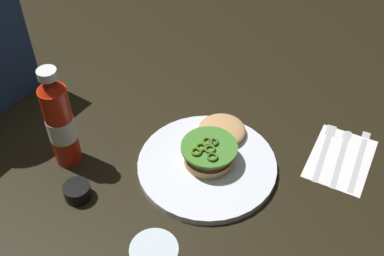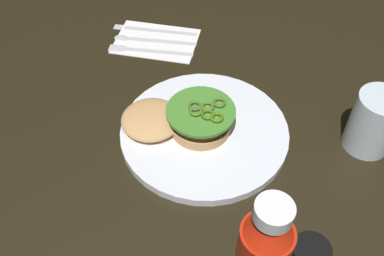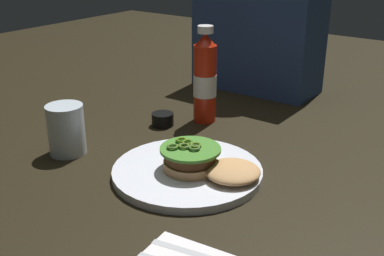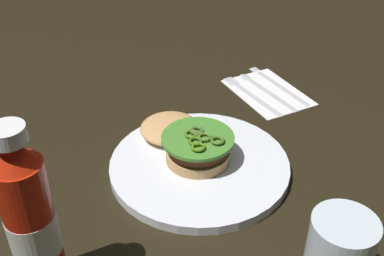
% 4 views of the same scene
% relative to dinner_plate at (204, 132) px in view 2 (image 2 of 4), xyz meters
% --- Properties ---
extents(ground_plane, '(3.00, 3.00, 0.00)m').
position_rel_dinner_plate_xyz_m(ground_plane, '(-0.09, 0.04, -0.01)').
color(ground_plane, black).
extents(dinner_plate, '(0.30, 0.30, 0.02)m').
position_rel_dinner_plate_xyz_m(dinner_plate, '(0.00, 0.00, 0.00)').
color(dinner_plate, white).
rests_on(dinner_plate, ground_plane).
extents(burger_sandwich, '(0.20, 0.13, 0.05)m').
position_rel_dinner_plate_xyz_m(burger_sandwich, '(0.04, 0.01, 0.03)').
color(burger_sandwich, tan).
rests_on(burger_sandwich, dinner_plate).
extents(water_glass, '(0.08, 0.08, 0.11)m').
position_rel_dinner_plate_xyz_m(water_glass, '(-0.27, -0.07, 0.05)').
color(water_glass, silver).
rests_on(water_glass, ground_plane).
extents(condiment_cup, '(0.05, 0.05, 0.03)m').
position_rel_dinner_plate_xyz_m(condiment_cup, '(-0.21, 0.18, 0.01)').
color(condiment_cup, black).
rests_on(condiment_cup, ground_plane).
extents(napkin, '(0.19, 0.15, 0.00)m').
position_rel_dinner_plate_xyz_m(napkin, '(0.18, -0.23, -0.01)').
color(napkin, white).
rests_on(napkin, ground_plane).
extents(butter_knife, '(0.20, 0.04, 0.00)m').
position_rel_dinner_plate_xyz_m(butter_knife, '(0.21, -0.26, -0.00)').
color(butter_knife, silver).
rests_on(butter_knife, napkin).
extents(spoon_utensil, '(0.19, 0.05, 0.00)m').
position_rel_dinner_plate_xyz_m(spoon_utensil, '(0.21, -0.23, -0.00)').
color(spoon_utensil, silver).
rests_on(spoon_utensil, napkin).
extents(fork_utensil, '(0.19, 0.05, 0.00)m').
position_rel_dinner_plate_xyz_m(fork_utensil, '(0.20, -0.19, -0.00)').
color(fork_utensil, silver).
rests_on(fork_utensil, napkin).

